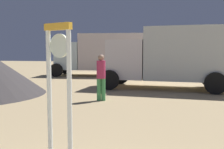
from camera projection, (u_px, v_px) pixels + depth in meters
standing_clock at (59, 82)px, 3.77m from camera, size 0.48×0.24×2.16m
person_distant at (101, 75)px, 9.07m from camera, size 0.31×0.31×1.64m
box_truck_near at (179, 56)px, 11.79m from camera, size 6.56×2.82×2.82m
box_truck_far at (105, 53)px, 18.16m from camera, size 6.89×2.99×2.93m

